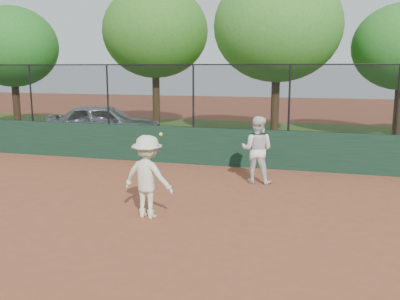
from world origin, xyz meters
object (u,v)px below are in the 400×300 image
(player_main, at_px, (148,177))
(tree_0, at_px, (12,47))
(tree_1, at_px, (155,32))
(tree_2, at_px, (277,27))
(parked_car, at_px, (105,123))
(player_second, at_px, (257,150))

(player_main, height_order, tree_0, tree_0)
(player_main, xyz_separation_m, tree_1, (-4.71, 12.55, 3.93))
(player_main, distance_m, tree_2, 11.75)
(parked_car, relative_size, player_main, 2.54)
(player_second, distance_m, tree_2, 8.47)
(tree_0, relative_size, tree_2, 0.84)
(tree_2, bearing_deg, tree_1, 165.76)
(parked_car, distance_m, tree_0, 6.82)
(tree_0, distance_m, tree_1, 6.85)
(player_main, relative_size, tree_2, 0.26)
(parked_car, xyz_separation_m, tree_0, (-5.71, 1.83, 3.25))
(tree_1, distance_m, tree_2, 6.26)
(tree_0, bearing_deg, parked_car, -17.79)
(player_second, relative_size, tree_2, 0.26)
(player_second, xyz_separation_m, player_main, (-1.74, -3.48, -0.04))
(player_second, distance_m, player_main, 3.89)
(player_second, xyz_separation_m, tree_0, (-12.84, 6.73, 3.15))
(tree_0, bearing_deg, player_second, -27.65)
(parked_car, xyz_separation_m, tree_1, (0.68, 4.17, 4.00))
(tree_0, relative_size, tree_1, 0.85)
(player_second, height_order, tree_2, tree_2)
(player_second, xyz_separation_m, tree_2, (-0.38, 7.53, 3.86))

